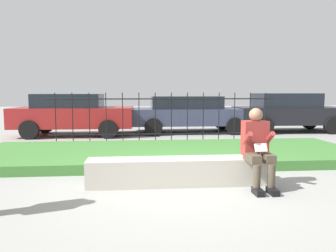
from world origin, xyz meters
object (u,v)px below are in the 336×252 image
object	(u,v)px
person_seated_reader	(257,145)
car_parked_right	(288,112)
car_parked_left	(73,114)
stone_bench	(178,173)
car_parked_center	(189,113)

from	to	relation	value
person_seated_reader	car_parked_right	size ratio (longest dim) A/B	0.31
car_parked_right	person_seated_reader	bearing A→B (deg)	-116.79
car_parked_right	car_parked_left	world-z (taller)	car_parked_right
person_seated_reader	car_parked_right	distance (m)	7.91
stone_bench	person_seated_reader	bearing A→B (deg)	-12.25
car_parked_center	car_parked_left	bearing A→B (deg)	-172.53
car_parked_left	stone_bench	bearing A→B (deg)	-64.67
person_seated_reader	car_parked_left	distance (m)	7.65
stone_bench	car_parked_left	xyz separation A→B (m)	(-2.81, 6.26, 0.56)
person_seated_reader	car_parked_center	size ratio (longest dim) A/B	0.27
stone_bench	car_parked_center	bearing A→B (deg)	79.56
car_parked_center	person_seated_reader	bearing A→B (deg)	-90.52
car_parked_right	car_parked_center	bearing A→B (deg)	-179.92
person_seated_reader	car_parked_left	bearing A→B (deg)	121.60
stone_bench	car_parked_left	size ratio (longest dim) A/B	0.72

